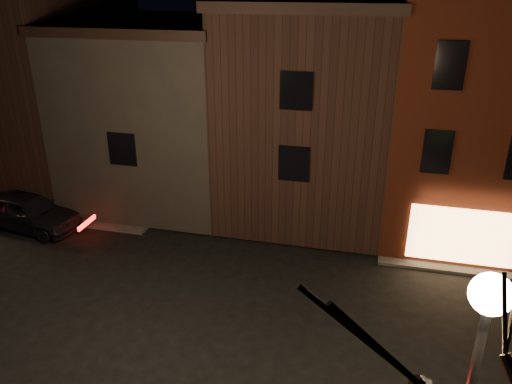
{
  "coord_description": "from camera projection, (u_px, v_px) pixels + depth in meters",
  "views": [
    {
      "loc": [
        4.45,
        -12.34,
        10.31
      ],
      "look_at": [
        0.46,
        3.61,
        3.2
      ],
      "focal_mm": 35.0,
      "sensor_mm": 36.0,
      "label": 1
    }
  ],
  "objects": [
    {
      "name": "ground",
      "position": [
        215.0,
        325.0,
        16.07
      ],
      "size": [
        120.0,
        120.0,
        0.0
      ],
      "primitive_type": "plane",
      "color": "black",
      "rests_on": "ground"
    },
    {
      "name": "row_building_b",
      "position": [
        169.0,
        107.0,
        24.98
      ],
      "size": [
        7.8,
        10.3,
        8.4
      ],
      "color": "black",
      "rests_on": "ground"
    },
    {
      "name": "parked_car_a",
      "position": [
        28.0,
        211.0,
        21.95
      ],
      "size": [
        5.02,
        2.58,
        1.64
      ],
      "primitive_type": "imported",
      "rotation": [
        0.0,
        0.0,
        1.43
      ],
      "color": "black",
      "rests_on": "ground"
    },
    {
      "name": "corner_building",
      "position": [
        467.0,
        106.0,
        20.58
      ],
      "size": [
        6.5,
        8.5,
        10.5
      ],
      "color": "#48180C",
      "rests_on": "ground"
    },
    {
      "name": "row_building_c",
      "position": [
        41.0,
        85.0,
        26.3
      ],
      "size": [
        7.3,
        10.3,
        9.9
      ],
      "color": "black",
      "rests_on": "ground"
    },
    {
      "name": "row_building_a",
      "position": [
        314.0,
        105.0,
        23.17
      ],
      "size": [
        7.3,
        10.3,
        9.4
      ],
      "color": "black",
      "rests_on": "ground"
    },
    {
      "name": "street_lamp_near",
      "position": [
        477.0,
        358.0,
        7.29
      ],
      "size": [
        0.6,
        0.6,
        6.48
      ],
      "color": "black",
      "rests_on": "sidewalk_near_right"
    },
    {
      "name": "sidewalk_far_left",
      "position": [
        50.0,
        122.0,
        38.32
      ],
      "size": [
        30.0,
        30.0,
        0.12
      ],
      "primitive_type": "cube",
      "color": "#2D2B28",
      "rests_on": "ground"
    }
  ]
}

